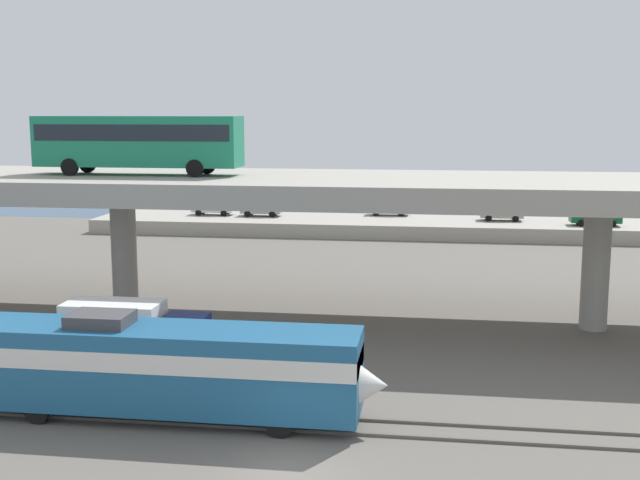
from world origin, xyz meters
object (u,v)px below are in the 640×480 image
at_px(train_locomotive, 185,365).
at_px(parked_car_0, 596,217).
at_px(parked_car_1, 214,207).
at_px(parked_car_4, 390,208).
at_px(parked_car_2, 501,213).
at_px(transit_bus_on_overpass, 138,139).
at_px(parked_car_3, 262,209).
at_px(service_truck_west, 132,331).

relative_size(train_locomotive, parked_car_0, 3.61).
distance_m(parked_car_1, parked_car_4, 18.04).
xyz_separation_m(parked_car_0, parked_car_2, (-8.48, 2.25, -0.00)).
height_order(transit_bus_on_overpass, parked_car_2, transit_bus_on_overpass).
bearing_deg(parked_car_0, parked_car_1, -3.80).
height_order(parked_car_3, parked_car_4, same).
distance_m(parked_car_3, parked_car_4, 13.02).
height_order(train_locomotive, parked_car_2, train_locomotive).
distance_m(service_truck_west, parked_car_2, 48.65).
bearing_deg(parked_car_1, service_truck_west, 100.60).
bearing_deg(parked_car_1, train_locomotive, 104.30).
bearing_deg(parked_car_1, parked_car_4, -172.72).
distance_m(train_locomotive, parked_car_0, 53.97).
bearing_deg(parked_car_2, parked_car_4, 167.07).
distance_m(transit_bus_on_overpass, parked_car_4, 39.98).
xyz_separation_m(transit_bus_on_overpass, parked_car_0, (32.03, 32.27, -8.25)).
distance_m(service_truck_west, parked_car_1, 45.08).
bearing_deg(transit_bus_on_overpass, parked_car_1, -81.29).
relative_size(parked_car_1, parked_car_4, 1.03).
height_order(parked_car_0, parked_car_4, same).
xyz_separation_m(service_truck_west, parked_car_2, (20.59, 44.07, 0.49)).
xyz_separation_m(transit_bus_on_overpass, service_truck_west, (2.97, -9.55, -8.74)).
xyz_separation_m(service_truck_west, parked_car_4, (9.61, 46.59, 0.49)).
xyz_separation_m(service_truck_west, parked_car_3, (-3.17, 44.08, 0.49)).
relative_size(parked_car_0, parked_car_2, 1.11).
bearing_deg(service_truck_west, train_locomotive, -53.77).
bearing_deg(parked_car_4, transit_bus_on_overpass, 71.25).
height_order(transit_bus_on_overpass, parked_car_3, transit_bus_on_overpass).
bearing_deg(parked_car_4, parked_car_0, 166.23).
bearing_deg(parked_car_3, parked_car_1, -2.54).
xyz_separation_m(transit_bus_on_overpass, parked_car_2, (23.55, 34.52, -8.25)).
xyz_separation_m(parked_car_1, parked_car_4, (17.90, 2.29, -0.00)).
bearing_deg(parked_car_3, service_truck_west, 94.12).
bearing_deg(parked_car_1, parked_car_0, 176.20).
bearing_deg(parked_car_1, parked_car_3, 177.46).
xyz_separation_m(parked_car_0, parked_car_4, (-19.46, 4.77, -0.00)).
height_order(train_locomotive, transit_bus_on_overpass, transit_bus_on_overpass).
relative_size(service_truck_west, parked_car_2, 1.66).
xyz_separation_m(train_locomotive, service_truck_west, (-4.61, 6.28, -0.56)).
distance_m(parked_car_0, parked_car_1, 37.44).
distance_m(train_locomotive, transit_bus_on_overpass, 19.37).
height_order(train_locomotive, parked_car_4, train_locomotive).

